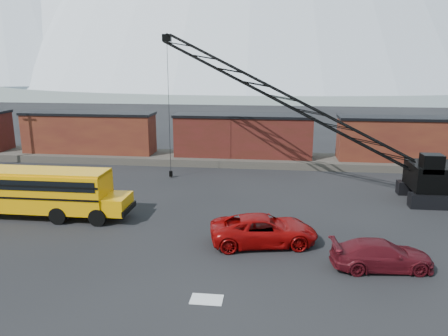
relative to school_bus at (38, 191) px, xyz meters
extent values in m
plane|color=black|center=(12.07, -4.87, -1.79)|extent=(160.00, 160.00, 0.00)
cube|color=white|center=(12.07, 335.13, 10.21)|extent=(800.00, 80.00, 24.00)
cube|color=#4D463F|center=(12.07, 17.13, -1.44)|extent=(120.00, 5.00, 0.70)
cube|color=#471914|center=(-3.93, 17.13, 0.91)|extent=(13.50, 2.90, 4.00)
cube|color=black|center=(-3.93, 17.13, 2.96)|extent=(13.70, 3.10, 0.25)
cube|color=black|center=(-8.13, 17.13, -0.79)|extent=(2.20, 2.40, 0.60)
cube|color=black|center=(0.27, 17.13, -0.79)|extent=(2.20, 2.40, 0.60)
cube|color=#4D1715|center=(12.07, 17.13, 0.91)|extent=(13.50, 2.90, 4.00)
cube|color=black|center=(12.07, 17.13, 2.96)|extent=(13.70, 3.10, 0.25)
cube|color=black|center=(7.87, 17.13, -0.79)|extent=(2.20, 2.40, 0.60)
cube|color=black|center=(16.27, 17.13, -0.79)|extent=(2.20, 2.40, 0.60)
cube|color=#471914|center=(28.07, 17.13, 0.91)|extent=(13.50, 2.90, 4.00)
cube|color=black|center=(28.07, 17.13, 2.96)|extent=(13.70, 3.10, 0.25)
cube|color=black|center=(23.87, 17.13, -0.79)|extent=(2.20, 2.40, 0.60)
cube|color=silver|center=(12.57, -8.87, -1.78)|extent=(1.40, 0.90, 0.02)
cube|color=orange|center=(-0.35, 0.00, 0.01)|extent=(10.00, 2.50, 2.50)
cube|color=orange|center=(5.25, 0.00, -0.69)|extent=(1.60, 2.30, 1.10)
cube|color=orange|center=(-0.35, 0.00, 1.31)|extent=(10.00, 2.30, 0.18)
cube|color=black|center=(-0.35, -1.26, 0.71)|extent=(9.60, 0.05, 0.65)
cube|color=black|center=(-0.35, 1.26, 0.71)|extent=(9.60, 0.05, 0.65)
cube|color=black|center=(6.10, 0.00, -0.99)|extent=(0.15, 2.45, 0.35)
cylinder|color=black|center=(1.85, -1.15, -1.24)|extent=(1.10, 0.35, 1.10)
cylinder|color=black|center=(1.85, 1.15, -1.24)|extent=(1.10, 0.35, 1.10)
cylinder|color=black|center=(4.45, -1.15, -1.24)|extent=(1.10, 0.35, 1.10)
cylinder|color=black|center=(4.45, 1.15, -1.24)|extent=(1.10, 0.35, 1.10)
imported|color=#8B0606|center=(14.81, -2.63, -0.96)|extent=(6.40, 3.89, 1.66)
imported|color=#4E0D15|center=(20.69, -4.93, -1.07)|extent=(5.16, 2.55, 1.44)
cube|color=black|center=(27.51, 8.14, -1.29)|extent=(5.50, 1.00, 1.00)
cube|color=black|center=(27.51, 6.54, 0.11)|extent=(4.80, 3.60, 1.80)
cube|color=black|center=(26.11, 5.34, 1.31)|extent=(1.40, 1.20, 1.30)
cube|color=black|center=(26.11, 4.79, 1.31)|extent=(1.20, 0.06, 0.90)
cube|color=black|center=(6.22, 10.74, 10.04)|extent=(0.70, 0.50, 0.60)
cylinder|color=black|center=(6.22, 10.74, 4.12)|extent=(0.04, 0.04, 11.54)
cube|color=black|center=(6.22, 10.74, -1.44)|extent=(0.25, 0.25, 0.50)
camera|label=1|loc=(15.36, -25.59, 8.27)|focal=35.00mm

